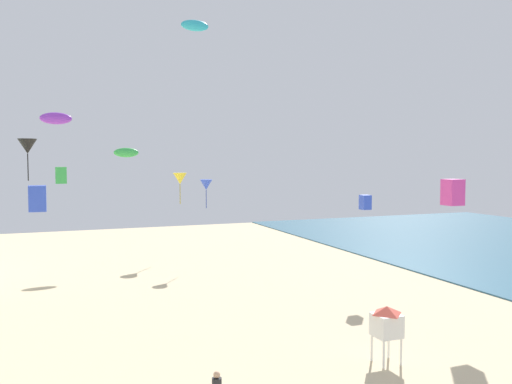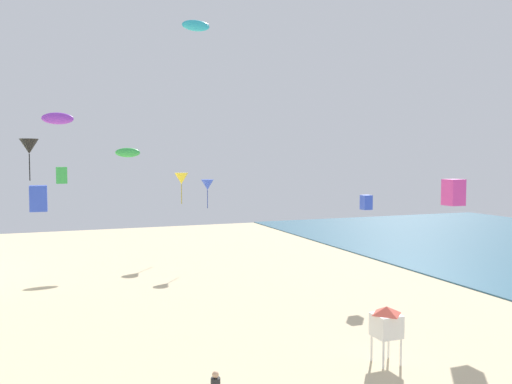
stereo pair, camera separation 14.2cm
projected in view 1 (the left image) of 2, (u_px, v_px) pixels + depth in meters
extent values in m
sphere|color=tan|center=(217.00, 375.00, 18.01)|extent=(0.24, 0.24, 0.24)
cylinder|color=white|center=(384.00, 355.00, 22.35)|extent=(0.10, 0.10, 1.20)
cylinder|color=white|center=(401.00, 352.00, 22.68)|extent=(0.10, 0.10, 1.20)
cylinder|color=white|center=(372.00, 348.00, 23.18)|extent=(0.10, 0.10, 1.20)
cylinder|color=white|center=(389.00, 345.00, 23.51)|extent=(0.10, 0.10, 1.20)
cube|color=white|center=(387.00, 325.00, 22.87)|extent=(1.10, 1.10, 1.00)
pyramid|color=#D14C3D|center=(387.00, 310.00, 22.83)|extent=(1.10, 1.10, 0.35)
cube|color=#DB3D9E|center=(453.00, 192.00, 29.53)|extent=(0.95, 0.95, 1.49)
cube|color=blue|center=(37.00, 199.00, 30.56)|extent=(0.97, 0.97, 1.52)
cube|color=blue|center=(365.00, 202.00, 36.12)|extent=(0.65, 0.65, 1.01)
ellipsoid|color=#2DB7CC|center=(195.00, 26.00, 37.22)|extent=(2.03, 0.56, 0.79)
ellipsoid|color=purple|center=(56.00, 118.00, 46.36)|extent=(2.73, 0.76, 1.06)
cone|color=blue|center=(206.00, 185.00, 45.31)|extent=(1.10, 1.10, 0.90)
cylinder|color=#233995|center=(206.00, 199.00, 45.39)|extent=(0.06, 0.06, 1.60)
cube|color=green|center=(61.00, 175.00, 27.31)|extent=(0.56, 0.56, 0.87)
cone|color=black|center=(27.00, 146.00, 40.63)|extent=(1.45, 1.45, 1.18)
cylinder|color=black|center=(28.00, 167.00, 40.73)|extent=(0.08, 0.08, 2.10)
cone|color=yellow|center=(180.00, 178.00, 49.22)|extent=(1.30, 1.30, 1.07)
cylinder|color=#A49220|center=(180.00, 194.00, 49.31)|extent=(0.07, 0.07, 1.90)
ellipsoid|color=green|center=(126.00, 153.00, 47.56)|extent=(2.24, 0.62, 0.87)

